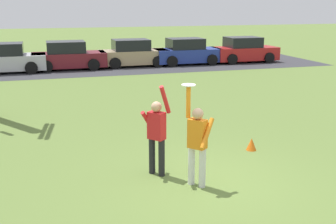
{
  "coord_description": "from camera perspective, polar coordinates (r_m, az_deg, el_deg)",
  "views": [
    {
      "loc": [
        -3.16,
        -7.67,
        3.66
      ],
      "look_at": [
        -0.59,
        0.95,
        1.35
      ],
      "focal_mm": 45.2,
      "sensor_mm": 36.0,
      "label": 1
    }
  ],
  "objects": [
    {
      "name": "ground_plane",
      "position": [
        9.07,
        5.37,
        -9.44
      ],
      "size": [
        120.0,
        120.0,
        0.0
      ],
      "primitive_type": "plane",
      "color": "olive"
    },
    {
      "name": "person_catcher",
      "position": [
        8.57,
        3.98,
        -3.82
      ],
      "size": [
        0.54,
        0.58,
        2.08
      ],
      "rotation": [
        0.0,
        0.0,
        2.24
      ],
      "color": "silver",
      "rests_on": "ground_plane"
    },
    {
      "name": "person_defender",
      "position": [
        9.11,
        -1.55,
        -2.69
      ],
      "size": [
        0.64,
        0.66,
        2.05
      ],
      "rotation": [
        0.0,
        0.0,
        5.38
      ],
      "color": "black",
      "rests_on": "ground_plane"
    },
    {
      "name": "frisbee_disc",
      "position": [
        8.4,
        2.79,
        3.66
      ],
      "size": [
        0.28,
        0.28,
        0.02
      ],
      "primitive_type": "cylinder",
      "color": "white",
      "rests_on": "person_catcher"
    },
    {
      "name": "parked_car_silver",
      "position": [
        24.68,
        -21.04,
        6.67
      ],
      "size": [
        4.1,
        2.05,
        1.59
      ],
      "rotation": [
        0.0,
        0.0,
        -0.0
      ],
      "color": "#BCBCC1",
      "rests_on": "ground_plane"
    },
    {
      "name": "parked_car_maroon",
      "position": [
        24.88,
        -13.29,
        7.3
      ],
      "size": [
        4.1,
        2.05,
        1.59
      ],
      "rotation": [
        0.0,
        0.0,
        -0.0
      ],
      "color": "maroon",
      "rests_on": "ground_plane"
    },
    {
      "name": "parked_car_tan",
      "position": [
        25.58,
        -4.76,
        7.81
      ],
      "size": [
        4.1,
        2.05,
        1.59
      ],
      "rotation": [
        0.0,
        0.0,
        -0.0
      ],
      "color": "tan",
      "rests_on": "ground_plane"
    },
    {
      "name": "parked_car_blue",
      "position": [
        26.34,
        2.57,
        8.04
      ],
      "size": [
        4.1,
        2.05,
        1.59
      ],
      "rotation": [
        0.0,
        0.0,
        -0.0
      ],
      "color": "#233893",
      "rests_on": "ground_plane"
    },
    {
      "name": "parked_car_red",
      "position": [
        27.75,
        10.22,
        8.15
      ],
      "size": [
        4.1,
        2.05,
        1.59
      ],
      "rotation": [
        0.0,
        0.0,
        -0.0
      ],
      "color": "red",
      "rests_on": "ground_plane"
    },
    {
      "name": "parking_strip",
      "position": [
        25.32,
        -8.95,
        5.97
      ],
      "size": [
        27.36,
        6.4,
        0.01
      ],
      "primitive_type": "cube",
      "color": "#38383D",
      "rests_on": "ground_plane"
    },
    {
      "name": "field_cone_orange",
      "position": [
        11.08,
        11.19,
        -4.27
      ],
      "size": [
        0.26,
        0.26,
        0.32
      ],
      "primitive_type": "cone",
      "color": "orange",
      "rests_on": "ground_plane"
    }
  ]
}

